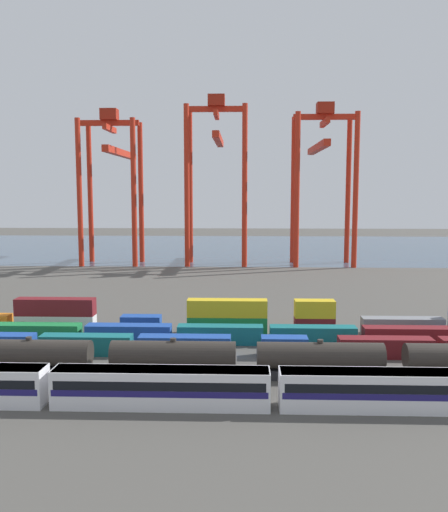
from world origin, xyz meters
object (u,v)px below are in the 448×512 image
object	(u,v)px
shipping_container_12	(313,335)
shipping_container_23	(402,326)
shipping_container_13	(406,336)
gantry_crane_central	(217,162)
freight_tank_row	(320,360)
passenger_train	(161,386)
gantry_crane_east	(322,167)
gantry_crane_west	(113,170)
shipping_container_4	(185,346)

from	to	relation	value
shipping_container_12	shipping_container_23	size ratio (longest dim) A/B	1.00
shipping_container_13	gantry_crane_central	world-z (taller)	gantry_crane_central
gantry_crane_central	freight_tank_row	bearing A→B (deg)	-80.69
passenger_train	freight_tank_row	world-z (taller)	freight_tank_row
shipping_container_13	passenger_train	bearing A→B (deg)	-143.29
shipping_container_13	gantry_crane_east	bearing A→B (deg)	89.77
gantry_crane_west	passenger_train	bearing A→B (deg)	-74.62
passenger_train	shipping_container_23	xyz separation A→B (m)	(32.18, 28.97, -0.84)
gantry_crane_central	gantry_crane_west	bearing A→B (deg)	178.31
freight_tank_row	gantry_crane_central	xyz separation A→B (m)	(-16.72, 101.93, 27.87)
shipping_container_12	gantry_crane_east	bearing A→B (deg)	81.36
gantry_crane_west	gantry_crane_central	xyz separation A→B (m)	(31.14, -0.92, 2.10)
shipping_container_4	shipping_container_13	world-z (taller)	same
passenger_train	shipping_container_13	world-z (taller)	passenger_train
freight_tank_row	shipping_container_13	xyz separation A→B (m)	(14.06, 14.08, -0.88)
freight_tank_row	shipping_container_4	size ratio (longest dim) A/B	6.82
shipping_container_13	shipping_container_4	bearing A→B (deg)	-169.32
shipping_container_23	gantry_crane_east	distance (m)	87.14
gantry_crane_west	shipping_container_4	bearing A→B (deg)	-71.68
freight_tank_row	shipping_container_13	size ratio (longest dim) A/B	6.82
gantry_crane_central	shipping_container_12	bearing A→B (deg)	-78.61
shipping_container_23	gantry_crane_west	size ratio (longest dim) A/B	0.27
shipping_container_4	gantry_crane_west	size ratio (longest dim) A/B	0.27
freight_tank_row	shipping_container_12	distance (m)	14.14
shipping_container_13	gantry_crane_east	distance (m)	92.63
freight_tank_row	shipping_container_12	xyz separation A→B (m)	(0.98, 14.08, -0.88)
passenger_train	gantry_crane_west	world-z (taller)	gantry_crane_west
shipping_container_13	shipping_container_23	bearing A→B (deg)	79.54
shipping_container_12	gantry_crane_west	distance (m)	104.76
gantry_crane_east	shipping_container_12	bearing A→B (deg)	-98.64
shipping_container_23	gantry_crane_east	size ratio (longest dim) A/B	0.26
passenger_train	shipping_container_4	xyz separation A→B (m)	(0.51, 17.43, -0.84)
freight_tank_row	shipping_container_23	size ratio (longest dim) A/B	6.82
shipping_container_12	shipping_container_23	world-z (taller)	same
passenger_train	gantry_crane_central	size ratio (longest dim) A/B	1.36
shipping_container_13	gantry_crane_west	xyz separation A→B (m)	(-61.91, 88.77, 26.65)
shipping_container_12	shipping_container_23	distance (m)	15.27
passenger_train	gantry_crane_east	size ratio (longest dim) A/B	1.43
shipping_container_13	shipping_container_23	xyz separation A→B (m)	(1.07, 5.77, 0.00)
shipping_container_12	shipping_container_13	size ratio (longest dim) A/B	1.00
freight_tank_row	shipping_container_23	xyz separation A→B (m)	(15.12, 19.85, -0.88)
passenger_train	shipping_container_13	size ratio (longest dim) A/B	5.53
shipping_container_23	gantry_crane_central	bearing A→B (deg)	111.20
shipping_container_23	gantry_crane_central	size ratio (longest dim) A/B	0.25
shipping_container_12	gantry_crane_west	size ratio (longest dim) A/B	0.27
shipping_container_4	shipping_container_23	bearing A→B (deg)	20.02
passenger_train	gantry_crane_east	xyz separation A→B (m)	(31.47, 111.64, 26.67)
shipping_container_13	gantry_crane_west	bearing A→B (deg)	124.89
passenger_train	freight_tank_row	distance (m)	19.34
shipping_container_4	shipping_container_13	xyz separation A→B (m)	(30.60, 5.77, 0.00)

